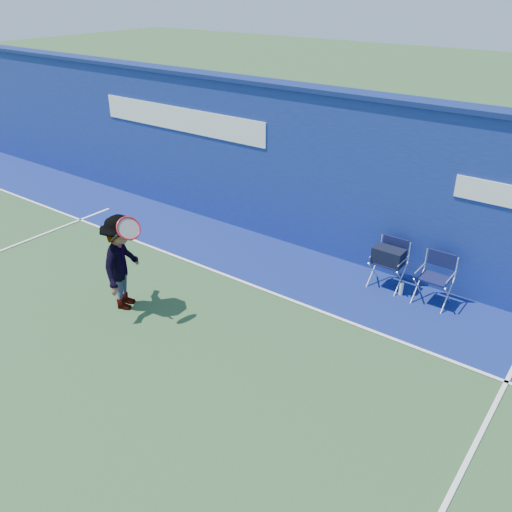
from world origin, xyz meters
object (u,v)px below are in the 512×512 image
Objects in this scene: water_bottle at (401,289)px; tennis_player at (122,263)px; directors_chair_right at (433,289)px; directors_chair_left at (388,268)px.

tennis_player is (-3.46, -2.98, 0.69)m from water_bottle.
water_bottle is 0.13× the size of tennis_player.
tennis_player reaches higher than directors_chair_right.
water_bottle is at bearing -18.66° from directors_chair_left.
tennis_player reaches higher than directors_chair_left.
water_bottle is at bearing -172.00° from directors_chair_right.
directors_chair_right is 5.02m from tennis_player.
water_bottle is 4.62m from tennis_player.
directors_chair_left is 0.50× the size of tennis_player.
directors_chair_right is at bearing 8.00° from water_bottle.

